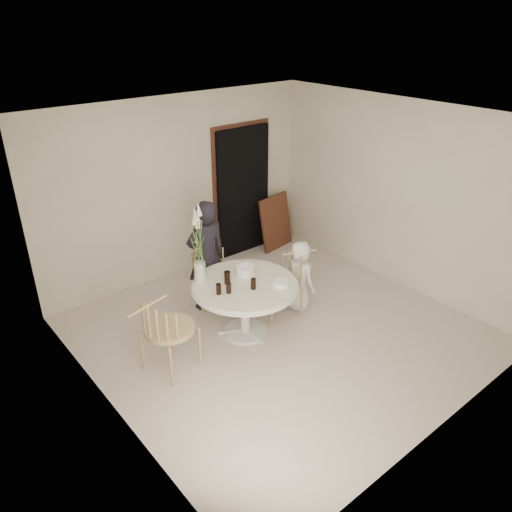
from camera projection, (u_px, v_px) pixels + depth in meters
ground at (279, 331)px, 6.46m from camera, size 4.50×4.50×0.00m
room_shell at (281, 215)px, 5.74m from camera, size 4.50×4.50×4.50m
doorway at (243, 192)px, 8.16m from camera, size 1.00×0.10×2.10m
door_trim at (241, 188)px, 8.16m from camera, size 1.12×0.03×2.22m
table at (245, 291)px, 6.16m from camera, size 1.33×1.33×0.73m
picture_frame at (276, 222)px, 8.56m from camera, size 0.71×0.31×0.91m
chair_far at (208, 263)px, 6.95m from camera, size 0.58×0.60×0.87m
chair_right at (290, 274)px, 6.63m from camera, size 0.65×0.62×0.90m
chair_left at (160, 326)px, 5.43m from camera, size 0.67×0.64×1.00m
girl at (206, 256)px, 6.66m from camera, size 0.60×0.42×1.56m
boy at (300, 276)px, 6.74m from camera, size 0.34×0.50×1.01m
birthday_cake at (245, 270)px, 6.28m from camera, size 0.24×0.24×0.16m
cola_tumbler_a at (229, 288)px, 5.87m from camera, size 0.08×0.08×0.13m
cola_tumbler_b at (253, 284)px, 5.96m from camera, size 0.08×0.08×0.14m
cola_tumbler_c at (219, 289)px, 5.85m from camera, size 0.07×0.07×0.13m
cola_tumbler_d at (227, 278)px, 6.06m from camera, size 0.09×0.09×0.16m
plate_stack at (281, 283)px, 6.06m from camera, size 0.24×0.24×0.05m
flower_vase at (199, 252)px, 5.96m from camera, size 0.14×0.14×1.05m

